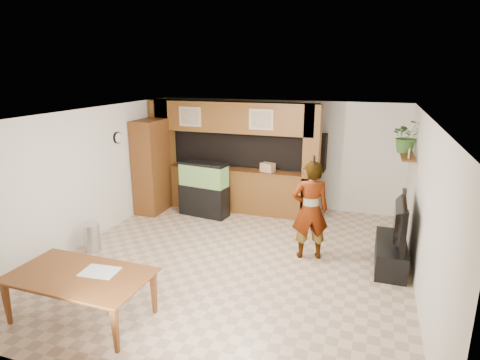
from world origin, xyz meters
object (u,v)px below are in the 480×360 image
(pantry_cabinet, at_px, (152,166))
(person, at_px, (310,210))
(television, at_px, (394,220))
(aquarium, at_px, (204,190))
(dining_table, at_px, (80,298))

(pantry_cabinet, distance_m, person, 4.16)
(television, bearing_deg, pantry_cabinet, 79.13)
(aquarium, bearing_deg, person, -19.75)
(television, distance_m, dining_table, 5.05)
(person, bearing_deg, pantry_cabinet, -36.84)
(pantry_cabinet, relative_size, aquarium, 1.72)
(person, xyz_separation_m, dining_table, (-2.62, -2.89, -0.57))
(pantry_cabinet, height_order, dining_table, pantry_cabinet)
(aquarium, distance_m, television, 4.27)
(person, bearing_deg, aquarium, -46.36)
(pantry_cabinet, xyz_separation_m, television, (5.35, -1.19, -0.25))
(aquarium, xyz_separation_m, dining_table, (0.04, -4.29, -0.29))
(pantry_cabinet, height_order, person, pantry_cabinet)
(pantry_cabinet, height_order, television, pantry_cabinet)
(pantry_cabinet, distance_m, dining_table, 4.46)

